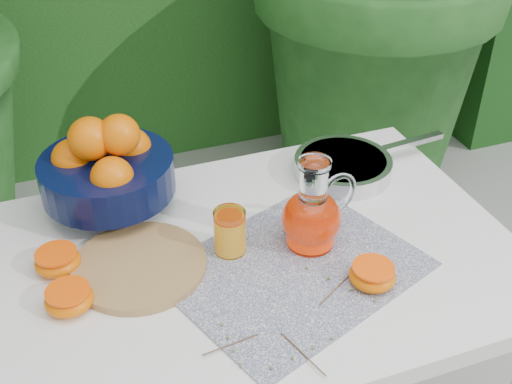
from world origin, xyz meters
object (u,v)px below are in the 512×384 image
object	(u,v)px
white_table	(259,283)
juice_pitcher	(312,216)
fruit_bowl	(106,167)
saute_pan	(344,165)
cutting_board	(140,266)

from	to	relation	value
white_table	juice_pitcher	xyz separation A→B (m)	(0.10, -0.01, 0.15)
white_table	fruit_bowl	xyz separation A→B (m)	(-0.24, 0.25, 0.18)
fruit_bowl	saute_pan	size ratio (longest dim) A/B	0.71
white_table	cutting_board	bearing A→B (deg)	171.89
white_table	cutting_board	distance (m)	0.25
cutting_board	fruit_bowl	world-z (taller)	fruit_bowl
cutting_board	fruit_bowl	size ratio (longest dim) A/B	0.88
fruit_bowl	juice_pitcher	size ratio (longest dim) A/B	1.50
juice_pitcher	saute_pan	bearing A→B (deg)	49.67
white_table	saute_pan	world-z (taller)	saute_pan
white_table	saute_pan	size ratio (longest dim) A/B	2.50
white_table	fruit_bowl	bearing A→B (deg)	133.94
juice_pitcher	saute_pan	world-z (taller)	juice_pitcher
cutting_board	fruit_bowl	xyz separation A→B (m)	(-0.01, 0.22, 0.09)
cutting_board	fruit_bowl	bearing A→B (deg)	93.64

